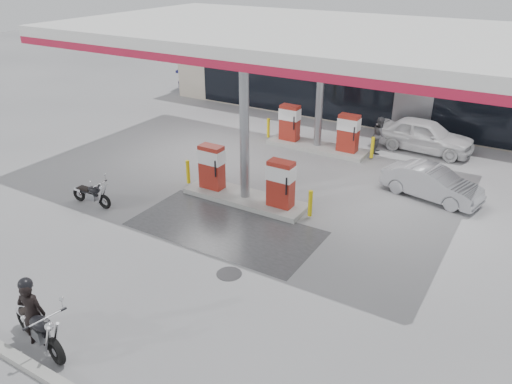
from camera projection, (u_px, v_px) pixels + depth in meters
ground at (212, 224)px, 16.01m from camera, size 90.00×90.00×0.00m
wet_patch at (225, 228)px, 15.77m from camera, size 6.00×3.00×0.00m
drain_cover at (229, 274)px, 13.53m from camera, size 0.70×0.70×0.01m
kerb at (19, 360)px, 10.57m from camera, size 28.00×0.25×0.15m
store_building at (380, 71)px, 27.44m from camera, size 22.00×8.22×4.00m
canopy at (289, 34)px, 17.59m from camera, size 16.00×10.02×5.51m
pump_island_near at (245, 182)px, 17.24m from camera, size 5.14×1.30×1.78m
pump_island_far at (318, 134)px, 21.88m from camera, size 5.14×1.30×1.78m
main_motorcycle at (40, 330)px, 10.82m from camera, size 2.10×0.90×1.09m
biker_main at (32, 313)px, 10.80m from camera, size 0.70×0.60×1.63m
parked_motorcycle at (92, 195)px, 17.07m from camera, size 1.73×0.66×0.89m
sedan_white at (425, 135)px, 21.68m from camera, size 4.24×1.89×1.42m
attendant at (380, 135)px, 21.47m from camera, size 0.75×0.88×1.58m
hatchback_silver at (432, 183)px, 17.53m from camera, size 3.62×1.88×1.14m
parked_car_left at (215, 81)px, 31.06m from camera, size 4.91×2.73×1.35m
parked_car_right at (452, 118)px, 24.49m from camera, size 4.33×2.96×1.10m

